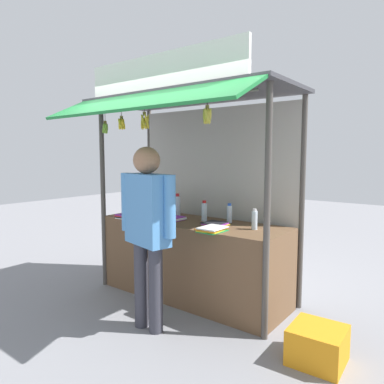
# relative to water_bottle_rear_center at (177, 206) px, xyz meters

# --- Properties ---
(ground_plane) EXTENTS (20.00, 20.00, 0.00)m
(ground_plane) POSITION_rel_water_bottle_rear_center_xyz_m (0.35, -0.15, -1.05)
(ground_plane) COLOR gray
(stall_counter) EXTENTS (2.28, 0.77, 0.91)m
(stall_counter) POSITION_rel_water_bottle_rear_center_xyz_m (0.35, -0.15, -0.60)
(stall_counter) COLOR brown
(stall_counter) RESTS_ON ground
(stall_structure) EXTENTS (2.48, 1.59, 2.72)m
(stall_structure) POSITION_rel_water_bottle_rear_center_xyz_m (0.35, -0.05, 0.60)
(stall_structure) COLOR #4C4742
(stall_structure) RESTS_ON ground
(water_bottle_rear_center) EXTENTS (0.08, 0.08, 0.30)m
(water_bottle_rear_center) POSITION_rel_water_bottle_rear_center_xyz_m (0.00, 0.00, 0.00)
(water_bottle_rear_center) COLOR silver
(water_bottle_rear_center) RESTS_ON stall_counter
(water_bottle_far_left) EXTENTS (0.07, 0.07, 0.24)m
(water_bottle_far_left) POSITION_rel_water_bottle_rear_center_xyz_m (-0.07, -0.11, -0.02)
(water_bottle_far_left) COLOR silver
(water_bottle_far_left) RESTS_ON stall_counter
(water_bottle_center) EXTENTS (0.07, 0.07, 0.24)m
(water_bottle_center) POSITION_rel_water_bottle_rear_center_xyz_m (0.44, -0.03, -0.02)
(water_bottle_center) COLOR silver
(water_bottle_center) RESTS_ON stall_counter
(water_bottle_left) EXTENTS (0.06, 0.06, 0.22)m
(water_bottle_left) POSITION_rel_water_bottle_rear_center_xyz_m (1.15, -0.11, -0.04)
(water_bottle_left) COLOR silver
(water_bottle_left) RESTS_ON stall_counter
(water_bottle_far_right) EXTENTS (0.06, 0.06, 0.23)m
(water_bottle_far_right) POSITION_rel_water_bottle_rear_center_xyz_m (0.74, 0.06, -0.03)
(water_bottle_far_right) COLOR silver
(water_bottle_far_right) RESTS_ON stall_counter
(water_bottle_right) EXTENTS (0.07, 0.07, 0.24)m
(water_bottle_right) POSITION_rel_water_bottle_rear_center_xyz_m (-0.34, -0.02, -0.02)
(water_bottle_right) COLOR silver
(water_bottle_right) RESTS_ON stall_counter
(magazine_stack_mid_right) EXTENTS (0.25, 0.30, 0.05)m
(magazine_stack_mid_right) POSITION_rel_water_bottle_rear_center_xyz_m (0.85, -0.46, -0.12)
(magazine_stack_mid_right) COLOR green
(magazine_stack_mid_right) RESTS_ON stall_counter
(magazine_stack_mid_left) EXTENTS (0.20, 0.25, 0.05)m
(magazine_stack_mid_left) POSITION_rel_water_bottle_rear_center_xyz_m (-0.45, -0.46, -0.11)
(magazine_stack_mid_left) COLOR white
(magazine_stack_mid_left) RESTS_ON stall_counter
(magazine_stack_front_left) EXTENTS (0.25, 0.32, 0.04)m
(magazine_stack_front_left) POSITION_rel_water_bottle_rear_center_xyz_m (0.12, -0.25, -0.12)
(magazine_stack_front_left) COLOR purple
(magazine_stack_front_left) RESTS_ON stall_counter
(magazine_stack_back_left) EXTENTS (0.25, 0.26, 0.04)m
(magazine_stack_back_left) POSITION_rel_water_bottle_rear_center_xyz_m (0.72, -0.21, -0.12)
(magazine_stack_back_left) COLOR blue
(magazine_stack_back_left) RESTS_ON stall_counter
(banana_bunch_inner_right) EXTENTS (0.11, 0.10, 0.27)m
(banana_bunch_inner_right) POSITION_rel_water_bottle_rear_center_xyz_m (0.08, -0.63, 1.01)
(banana_bunch_inner_right) COLOR #332D23
(banana_bunch_leftmost) EXTENTS (0.11, 0.11, 0.25)m
(banana_bunch_leftmost) POSITION_rel_water_bottle_rear_center_xyz_m (0.91, -0.63, 1.01)
(banana_bunch_leftmost) COLOR #332D23
(banana_bunch_rightmost) EXTENTS (0.10, 0.10, 0.26)m
(banana_bunch_rightmost) POSITION_rel_water_bottle_rear_center_xyz_m (-0.30, -0.64, 1.00)
(banana_bunch_rightmost) COLOR #332D23
(banana_bunch_inner_left) EXTENTS (0.08, 0.08, 0.29)m
(banana_bunch_inner_left) POSITION_rel_water_bottle_rear_center_xyz_m (-0.59, -0.64, 0.97)
(banana_bunch_inner_left) COLOR #332D23
(vendor_person) EXTENTS (0.67, 0.33, 1.77)m
(vendor_person) POSITION_rel_water_bottle_rear_center_xyz_m (0.51, -1.05, 0.02)
(vendor_person) COLOR #383842
(vendor_person) RESTS_ON ground
(plastic_crate) EXTENTS (0.44, 0.44, 0.29)m
(plastic_crate) POSITION_rel_water_bottle_rear_center_xyz_m (2.01, -0.62, -0.91)
(plastic_crate) COLOR orange
(plastic_crate) RESTS_ON ground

